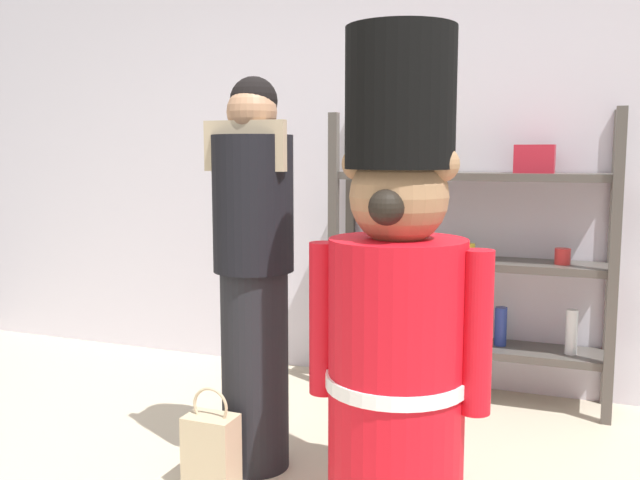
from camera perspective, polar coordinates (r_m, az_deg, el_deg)
name	(u,v)px	position (r m, az deg, el deg)	size (l,w,h in m)	color
back_wall	(401,158)	(4.07, 6.72, 6.71)	(6.40, 0.12, 2.60)	silver
merchandise_shelf	(469,255)	(3.81, 12.20, -1.20)	(1.49, 0.35, 1.55)	#4C4742
teddy_bear_guard	(397,309)	(2.47, 6.38, -5.70)	(0.67, 0.51, 1.75)	red
person_shopper	(254,270)	(2.87, -5.48, -2.46)	(0.35, 0.33, 1.64)	black
shopping_bag	(211,451)	(2.90, -8.95, -16.78)	(0.20, 0.14, 0.42)	#C1AD89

